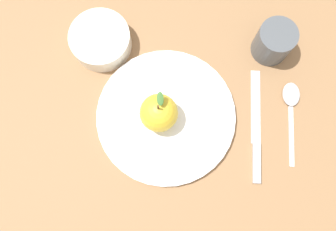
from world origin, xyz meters
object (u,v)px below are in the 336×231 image
dinner_plate (168,117)px  spoon (293,103)px  knife (258,136)px  side_bowl (102,40)px  cup (276,42)px  apple (162,111)px

dinner_plate → spoon: size_ratio=1.61×
knife → spoon: bearing=-33.8°
side_bowl → cup: cup is taller
dinner_plate → side_bowl: side_bowl is taller
apple → cup: apple is taller
dinner_plate → spoon: 0.25m
apple → knife: apple is taller
dinner_plate → knife: (0.01, -0.18, -0.00)m
apple → side_bowl: bearing=52.6°
cup → knife: size_ratio=0.33×
cup → dinner_plate: bearing=138.5°
cup → knife: 0.19m
apple → spoon: apple is taller
dinner_plate → apple: apple is taller
knife → spoon: size_ratio=1.33×
dinner_plate → apple: bearing=96.4°
spoon → dinner_plate: bearing=110.8°
dinner_plate → cup: bearing=-41.5°
side_bowl → spoon: 0.40m
side_bowl → knife: side_bowl is taller
dinner_plate → side_bowl: size_ratio=2.23×
side_bowl → cup: bearing=-77.3°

